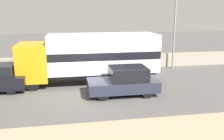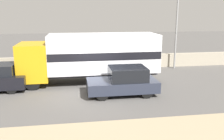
% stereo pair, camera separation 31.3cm
% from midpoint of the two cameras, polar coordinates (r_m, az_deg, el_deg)
% --- Properties ---
extents(ground_plane, '(80.00, 80.00, 0.00)m').
position_cam_midpoint_polar(ground_plane, '(14.06, -2.58, -5.44)').
color(ground_plane, '#514F4C').
extents(stone_wall_backdrop, '(60.00, 0.35, 1.09)m').
position_cam_midpoint_polar(stone_wall_backdrop, '(19.82, -4.55, 1.73)').
color(stone_wall_backdrop, '#A39984').
rests_on(stone_wall_backdrop, ground_plane).
extents(street_lamp, '(0.56, 0.28, 6.64)m').
position_cam_midpoint_polar(street_lamp, '(20.40, 15.04, 11.05)').
color(street_lamp, gray).
rests_on(street_lamp, ground_plane).
extents(box_truck, '(8.63, 2.54, 3.11)m').
position_cam_midpoint_polar(box_truck, '(15.89, -3.94, 3.38)').
color(box_truck, gold).
rests_on(box_truck, ground_plane).
extents(car_hatchback, '(3.84, 1.85, 1.54)m').
position_cam_midpoint_polar(car_hatchback, '(13.77, 3.39, -2.58)').
color(car_hatchback, '#282D3D').
rests_on(car_hatchback, ground_plane).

